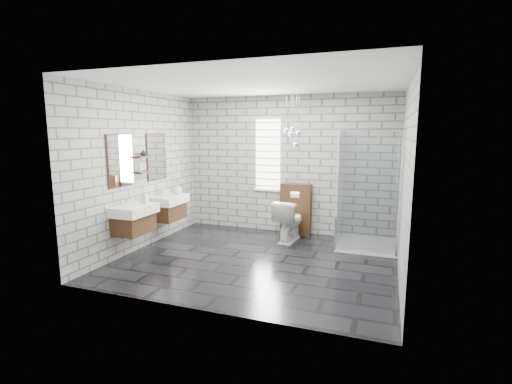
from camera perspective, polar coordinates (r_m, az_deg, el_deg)
The scene contains 20 objects.
floor at distance 5.96m, azimuth 0.10°, elevation -10.44°, with size 4.20×3.60×0.02m, color black.
ceiling at distance 5.66m, azimuth 0.11°, elevation 16.47°, with size 4.20×3.60×0.02m, color white.
wall_back at distance 7.37m, azimuth 4.86°, elevation 4.16°, with size 4.20×0.02×2.70m, color #A0A09B.
wall_front at distance 4.01m, azimuth -8.63°, elevation -0.14°, with size 4.20×0.02×2.70m, color #A0A09B.
wall_left at distance 6.66m, azimuth -17.27°, elevation 3.24°, with size 0.02×3.60×2.70m, color #A0A09B.
wall_right at distance 5.33m, azimuth 22.00°, elevation 1.59°, with size 0.02×3.60×2.70m, color #A0A09B.
vanity_left at distance 6.20m, azimuth -18.50°, elevation -2.79°, with size 0.47×0.70×1.57m.
vanity_right at distance 6.98m, azimuth -13.56°, elevation -1.27°, with size 0.47×0.70×1.57m.
shelf_lower at distance 6.58m, azimuth -16.96°, elevation 2.92°, with size 0.14×0.30×0.03m, color #452A15.
shelf_upper at distance 6.56m, azimuth -17.07°, elevation 5.18°, with size 0.14×0.30×0.03m, color #452A15.
window at distance 7.44m, azimuth 1.84°, elevation 5.78°, with size 0.56×0.05×1.48m.
cistern_panel at distance 7.34m, azimuth 6.14°, elevation -2.60°, with size 0.60×0.20×1.00m, color #452A15.
flush_plate at distance 7.18m, azimuth 5.98°, elevation -0.42°, with size 0.18×0.01×0.12m, color silver.
shower_enclosure at distance 6.65m, azimuth 15.95°, elevation -4.11°, with size 1.00×1.00×2.03m.
pendant_cluster at distance 6.88m, azimuth 5.71°, elevation 9.01°, with size 0.29×0.21×0.97m.
toilet at distance 6.88m, azimuth 5.12°, elevation -4.39°, with size 0.43×0.75×0.76m, color white.
soap_bottle_a at distance 6.29m, azimuth -16.74°, elevation -0.72°, with size 0.09×0.09×0.20m, color #B2B2B2.
soap_bottle_b at distance 7.09m, azimuth -11.94°, elevation 0.47°, with size 0.14×0.14×0.19m, color #B2B2B2.
soap_bottle_c at distance 6.48m, azimuth -17.45°, elevation 3.88°, with size 0.08×0.08×0.21m, color #B2B2B2.
vase at distance 6.56m, azimuth -16.93°, elevation 5.81°, with size 0.11×0.11×0.11m, color #B2B2B2.
Camera 1 is at (1.89, -5.29, 1.99)m, focal length 26.00 mm.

